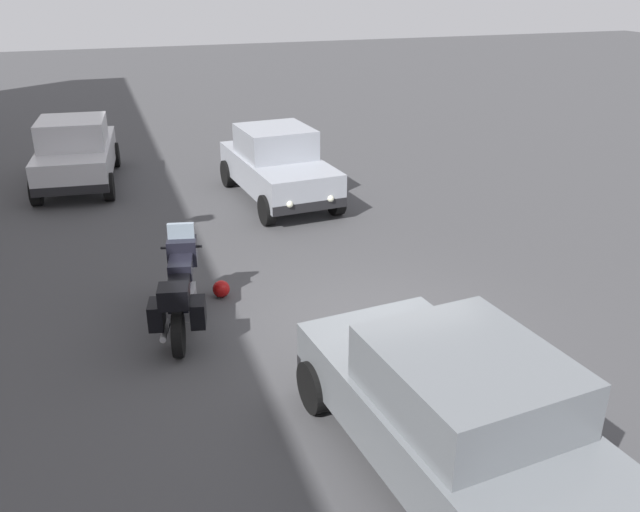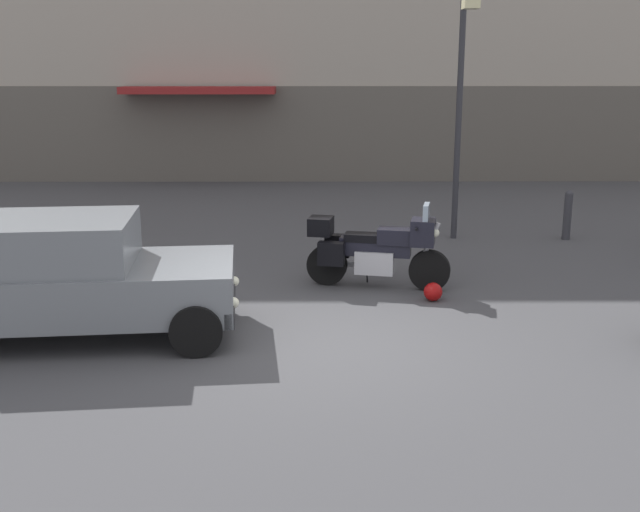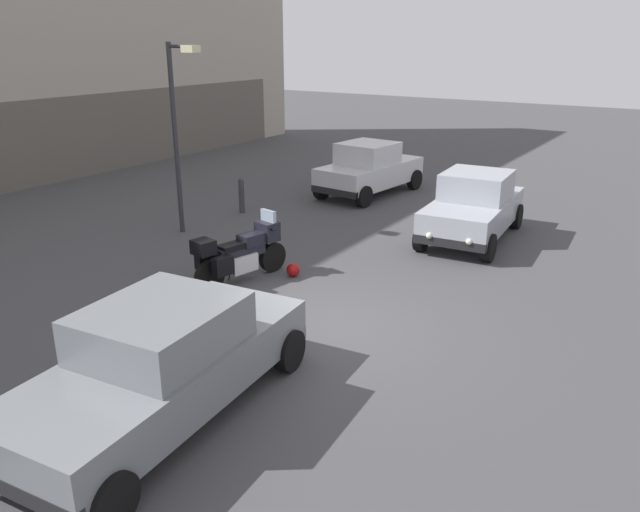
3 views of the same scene
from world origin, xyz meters
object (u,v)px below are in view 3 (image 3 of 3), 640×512
at_px(bollard_curbside, 242,194).
at_px(streetlamp_curbside, 179,120).
at_px(car_hatchback_near, 474,207).
at_px(helmet, 293,270).
at_px(car_wagon_end, 369,169).
at_px(motorcycle, 240,253).
at_px(car_sedan_far, 162,362).

bearing_deg(bollard_curbside, streetlamp_curbside, -179.47).
relative_size(car_hatchback_near, bollard_curbside, 3.98).
relative_size(helmet, car_wagon_end, 0.07).
bearing_deg(car_hatchback_near, motorcycle, -33.35).
bearing_deg(car_hatchback_near, car_sedan_far, -8.76).
xyz_separation_m(car_wagon_end, streetlamp_curbside, (-6.11, 1.95, 2.01)).
xyz_separation_m(motorcycle, bollard_curbside, (4.10, 3.36, -0.09)).
relative_size(streetlamp_curbside, bollard_curbside, 4.63).
relative_size(helmet, car_hatchback_near, 0.07).
height_order(helmet, car_hatchback_near, car_hatchback_near).
relative_size(car_hatchback_near, car_wagon_end, 1.00).
bearing_deg(motorcycle, car_wagon_end, 21.79).
distance_m(helmet, car_sedan_far, 5.29).
relative_size(motorcycle, bollard_curbside, 2.25).
relative_size(helmet, streetlamp_curbside, 0.06).
height_order(helmet, car_sedan_far, car_sedan_far).
bearing_deg(bollard_curbside, helmet, -128.82).
relative_size(car_hatchback_near, streetlamp_curbside, 0.86).
height_order(motorcycle, car_wagon_end, car_wagon_end).
xyz_separation_m(motorcycle, car_wagon_end, (7.97, 1.39, 0.19)).
bearing_deg(motorcycle, helmet, -29.83).
distance_m(car_hatchback_near, car_sedan_far, 9.59).
height_order(car_hatchback_near, car_sedan_far, car_hatchback_near).
height_order(motorcycle, bollard_curbside, motorcycle).
distance_m(car_wagon_end, streetlamp_curbside, 6.72).
bearing_deg(car_sedan_far, helmet, 11.07).
bearing_deg(car_sedan_far, streetlamp_curbside, 36.91).
bearing_deg(car_sedan_far, car_wagon_end, 10.99).
bearing_deg(car_sedan_far, car_hatchback_near, -9.77).
bearing_deg(motorcycle, bollard_curbside, 51.20).
relative_size(car_sedan_far, streetlamp_curbside, 1.02).
distance_m(streetlamp_curbside, bollard_curbside, 3.21).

